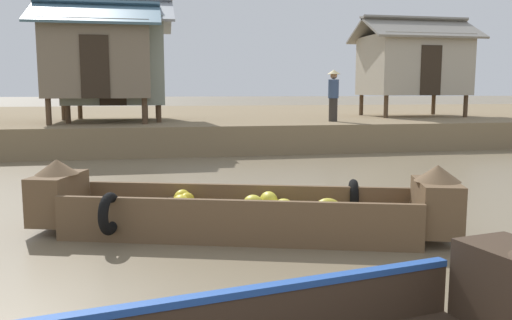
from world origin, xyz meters
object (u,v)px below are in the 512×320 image
Objects in this scene: banana_boat at (241,210)px; stilt_house_mid_right at (115,61)px; vendor_person at (333,93)px; stilt_house_mid_left at (100,59)px; stilt_house_right at (413,64)px.

stilt_house_mid_right is (-2.25, 11.65, 2.52)m from banana_boat.
vendor_person is (6.93, -1.99, -1.06)m from stilt_house_mid_right.
stilt_house_mid_right is 2.44× the size of vendor_person.
stilt_house_mid_left reaches higher than banana_boat.
stilt_house_mid_left is 0.95m from stilt_house_mid_right.
stilt_house_right is at bearing 54.40° from banana_boat.
banana_boat is 12.13m from stilt_house_mid_right.
vendor_person is (-4.21, -2.76, -1.10)m from stilt_house_right.
stilt_house_mid_left is at bearing 103.88° from banana_boat.
banana_boat is 1.42× the size of stilt_house_mid_left.
vendor_person reaches higher than banana_boat.
banana_boat is 1.25× the size of stilt_house_right.
stilt_house_mid_left is at bearing 171.22° from vendor_person.
stilt_house_mid_right is at bearing 63.87° from stilt_house_mid_left.
stilt_house_right reaches higher than stilt_house_mid_left.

